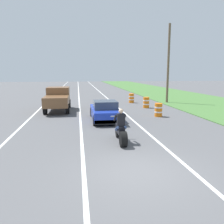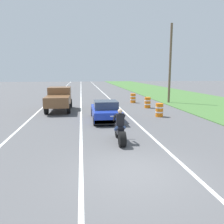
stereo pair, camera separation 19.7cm
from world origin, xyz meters
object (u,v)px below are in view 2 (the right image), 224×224
sports_car_blue (105,111)px  construction_barrel_mid (148,103)px  construction_barrel_nearest (159,110)px  construction_barrel_far (133,98)px  motorcycle_with_rider (120,131)px  pickup_truck_left_lane_brown (59,98)px

sports_car_blue → construction_barrel_mid: bearing=48.9°
sports_car_blue → construction_barrel_nearest: (4.13, 0.80, -0.13)m
construction_barrel_nearest → construction_barrel_far: (-0.16, 8.20, 0.00)m
sports_car_blue → construction_barrel_far: 9.83m
motorcycle_with_rider → construction_barrel_nearest: (4.01, 6.10, -0.09)m
construction_barrel_mid → construction_barrel_far: same height
pickup_truck_left_lane_brown → construction_barrel_mid: bearing=3.9°
sports_car_blue → construction_barrel_mid: 6.82m
motorcycle_with_rider → pickup_truck_left_lane_brown: size_ratio=0.46×
motorcycle_with_rider → construction_barrel_far: motorcycle_with_rider is taller
sports_car_blue → construction_barrel_far: size_ratio=4.30×
pickup_truck_left_lane_brown → sports_car_blue: bearing=-52.3°
motorcycle_with_rider → construction_barrel_mid: bearing=67.3°
construction_barrel_mid → construction_barrel_far: bearing=97.6°
sports_car_blue → pickup_truck_left_lane_brown: bearing=127.7°
construction_barrel_nearest → construction_barrel_mid: size_ratio=1.00×
motorcycle_with_rider → construction_barrel_far: (3.85, 14.29, -0.09)m
motorcycle_with_rider → construction_barrel_nearest: 7.30m
construction_barrel_far → construction_barrel_mid: bearing=-82.4°
construction_barrel_far → pickup_truck_left_lane_brown: bearing=-149.6°
pickup_truck_left_lane_brown → construction_barrel_mid: size_ratio=4.80×
sports_car_blue → pickup_truck_left_lane_brown: size_ratio=0.90×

